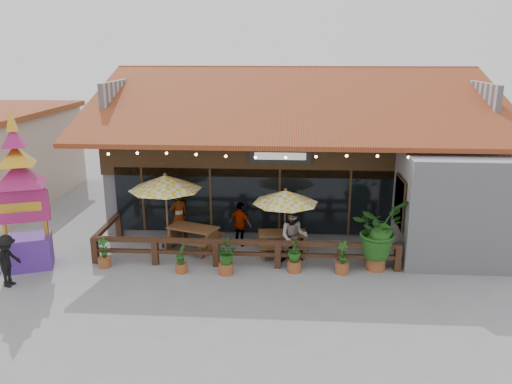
# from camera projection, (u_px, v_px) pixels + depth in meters

# --- Properties ---
(ground) EXTENTS (100.00, 100.00, 0.00)m
(ground) POSITION_uv_depth(u_px,v_px,m) (293.00, 262.00, 16.57)
(ground) COLOR gray
(ground) RESTS_ON ground
(restaurant_building) EXTENTS (15.50, 14.73, 6.09)m
(restaurant_building) POSITION_uv_depth(u_px,v_px,m) (299.00, 156.00, 22.28)
(restaurant_building) COLOR #B1B1B6
(restaurant_building) RESTS_ON ground
(patio_railing) EXTENTS (10.00, 2.60, 0.92)m
(patio_railing) POSITION_uv_depth(u_px,v_px,m) (224.00, 246.00, 16.28)
(patio_railing) COLOR #412817
(patio_railing) RESTS_ON ground
(umbrella_left) EXTENTS (3.13, 3.13, 2.71)m
(umbrella_left) POSITION_uv_depth(u_px,v_px,m) (165.00, 183.00, 17.16)
(umbrella_left) COLOR brown
(umbrella_left) RESTS_ON ground
(umbrella_right) EXTENTS (2.59, 2.59, 2.37)m
(umbrella_right) POSITION_uv_depth(u_px,v_px,m) (285.00, 197.00, 16.57)
(umbrella_right) COLOR brown
(umbrella_right) RESTS_ON ground
(picnic_table_left) EXTENTS (2.11, 1.97, 0.82)m
(picnic_table_left) POSITION_uv_depth(u_px,v_px,m) (193.00, 234.00, 17.46)
(picnic_table_left) COLOR brown
(picnic_table_left) RESTS_ON ground
(picnic_table_right) EXTENTS (1.75, 1.55, 0.78)m
(picnic_table_right) POSITION_uv_depth(u_px,v_px,m) (282.00, 239.00, 17.06)
(picnic_table_right) COLOR brown
(picnic_table_right) RESTS_ON ground
(thai_sign_tower) EXTENTS (2.66, 2.66, 5.59)m
(thai_sign_tower) POSITION_uv_depth(u_px,v_px,m) (19.00, 179.00, 15.35)
(thai_sign_tower) COLOR #522893
(thai_sign_tower) RESTS_ON ground
(tropical_plant) EXTENTS (2.17, 2.19, 2.29)m
(tropical_plant) POSITION_uv_depth(u_px,v_px,m) (378.00, 231.00, 15.64)
(tropical_plant) COLOR brown
(tropical_plant) RESTS_ON ground
(diner_a) EXTENTS (0.81, 0.74, 1.86)m
(diner_a) POSITION_uv_depth(u_px,v_px,m) (179.00, 216.00, 18.14)
(diner_a) COLOR #3C2813
(diner_a) RESTS_ON ground
(diner_b) EXTENTS (0.95, 0.75, 1.88)m
(diner_b) POSITION_uv_depth(u_px,v_px,m) (293.00, 236.00, 16.19)
(diner_b) COLOR #3C2813
(diner_b) RESTS_ON ground
(diner_c) EXTENTS (1.01, 0.84, 1.61)m
(diner_c) POSITION_uv_depth(u_px,v_px,m) (241.00, 224.00, 17.71)
(diner_c) COLOR #3C2813
(diner_c) RESTS_ON ground
(pedestrian) EXTENTS (0.71, 1.10, 1.60)m
(pedestrian) POSITION_uv_depth(u_px,v_px,m) (7.00, 261.00, 14.67)
(pedestrian) COLOR black
(pedestrian) RESTS_ON ground
(planter_a) EXTENTS (0.41, 0.41, 1.00)m
(planter_a) POSITION_uv_depth(u_px,v_px,m) (104.00, 255.00, 16.07)
(planter_a) COLOR brown
(planter_a) RESTS_ON ground
(planter_b) EXTENTS (0.38, 0.39, 0.93)m
(planter_b) POSITION_uv_depth(u_px,v_px,m) (181.00, 260.00, 15.66)
(planter_b) COLOR brown
(planter_b) RESTS_ON ground
(planter_c) EXTENTS (0.87, 0.89, 1.11)m
(planter_c) POSITION_uv_depth(u_px,v_px,m) (226.00, 255.00, 15.49)
(planter_c) COLOR brown
(planter_c) RESTS_ON ground
(planter_d) EXTENTS (0.57, 0.57, 1.08)m
(planter_d) POSITION_uv_depth(u_px,v_px,m) (294.00, 256.00, 15.69)
(planter_d) COLOR brown
(planter_d) RESTS_ON ground
(planter_e) EXTENTS (0.45, 0.45, 1.06)m
(planter_e) POSITION_uv_depth(u_px,v_px,m) (342.00, 260.00, 15.59)
(planter_e) COLOR brown
(planter_e) RESTS_ON ground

